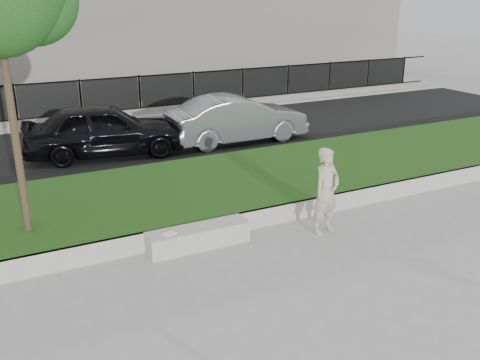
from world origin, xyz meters
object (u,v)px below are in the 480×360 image
stone_bench (198,237)px  man (326,191)px  car_dark (104,130)px  book (169,233)px  car_silver (237,119)px

stone_bench → man: bearing=-12.4°
man → car_dark: 7.66m
stone_bench → man: man is taller
book → car_dark: car_dark is taller
stone_bench → book: (-0.58, -0.04, 0.21)m
car_silver → stone_bench: bearing=147.8°
man → car_silver: size_ratio=0.39×
man → car_silver: bearing=63.4°
man → car_silver: 7.00m
car_dark → man: bearing=-151.9°
stone_bench → book: bearing=-176.1°
man → book: man is taller
car_dark → car_silver: (4.12, -0.36, -0.04)m
stone_bench → book: size_ratio=8.87×
stone_bench → car_dark: (-0.10, 6.65, 0.61)m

